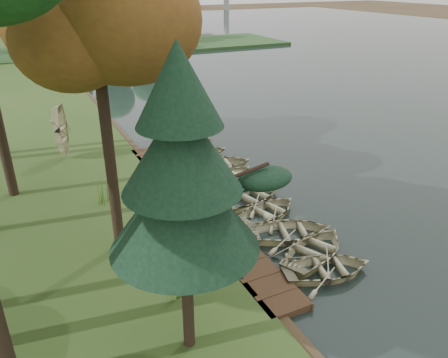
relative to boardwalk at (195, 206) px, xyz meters
name	(u,v)px	position (x,y,z in m)	size (l,w,h in m)	color
ground	(225,202)	(1.60, 0.00, -0.15)	(300.00, 300.00, 0.00)	#3D2F1D
water	(384,73)	(31.60, 20.00, -0.12)	(130.00, 200.00, 0.05)	black
boardwalk	(195,206)	(0.00, 0.00, 0.00)	(1.60, 16.00, 0.30)	#3A2616
peninsula	(124,48)	(9.60, 50.00, 0.08)	(50.00, 14.00, 0.45)	#23411D
far_trees	(96,4)	(6.27, 50.00, 6.28)	(45.60, 5.60, 8.80)	black
rowboat_0	(327,267)	(2.34, -6.72, 0.25)	(2.38, 3.33, 0.69)	tan
rowboat_1	(315,248)	(2.67, -5.58, 0.26)	(2.50, 3.51, 0.73)	tan
rowboat_2	(290,230)	(2.55, -4.06, 0.26)	(2.51, 3.51, 0.73)	tan
rowboat_3	(268,210)	(2.67, -2.16, 0.24)	(2.37, 3.32, 0.69)	tan
rowboat_4	(252,195)	(2.72, -0.60, 0.27)	(2.58, 3.61, 0.75)	tan
rowboat_5	(237,185)	(2.63, 0.78, 0.21)	(2.15, 3.02, 0.62)	#28686F
rowboat_6	(228,175)	(2.75, 1.96, 0.25)	(2.41, 3.37, 0.70)	tan
rowboat_7	(217,163)	(2.88, 3.58, 0.30)	(2.73, 3.83, 0.79)	tan
rowboat_8	(197,153)	(2.41, 5.41, 0.31)	(2.81, 3.94, 0.82)	tan
rowboat_9	(189,145)	(2.57, 6.93, 0.30)	(2.77, 3.87, 0.80)	tan
stored_rowboat	(66,153)	(-4.46, 8.42, 0.47)	(2.23, 3.12, 0.65)	tan
tree_2	(96,39)	(-3.96, -2.01, 7.91)	(4.42, 4.42, 9.71)	black
pine_tree	(182,174)	(-3.41, -7.78, 5.47)	(3.80, 3.80, 8.38)	black
reeds_0	(177,284)	(-2.99, -5.72, 0.65)	(0.60, 0.60, 0.99)	#3F661E
reeds_1	(103,192)	(-3.73, 1.90, 0.71)	(0.60, 0.60, 1.11)	#3F661E
reeds_2	(157,179)	(-1.00, 2.31, 0.66)	(0.60, 0.60, 1.02)	#3F661E
reeds_3	(150,169)	(-1.00, 3.54, 0.71)	(0.60, 0.60, 1.11)	#3F661E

